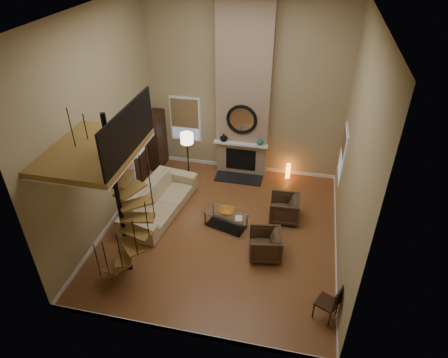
% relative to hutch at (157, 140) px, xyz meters
% --- Properties ---
extents(ground, '(6.00, 6.50, 0.01)m').
position_rel_hutch_xyz_m(ground, '(2.78, -2.83, -0.95)').
color(ground, '#985D31').
rests_on(ground, ground).
extents(back_wall, '(6.00, 0.02, 5.50)m').
position_rel_hutch_xyz_m(back_wall, '(2.78, 0.42, 1.80)').
color(back_wall, tan).
rests_on(back_wall, ground).
extents(front_wall, '(6.00, 0.02, 5.50)m').
position_rel_hutch_xyz_m(front_wall, '(2.78, -6.08, 1.80)').
color(front_wall, tan).
rests_on(front_wall, ground).
extents(left_wall, '(0.02, 6.50, 5.50)m').
position_rel_hutch_xyz_m(left_wall, '(-0.22, -2.83, 1.80)').
color(left_wall, tan).
rests_on(left_wall, ground).
extents(right_wall, '(0.02, 6.50, 5.50)m').
position_rel_hutch_xyz_m(right_wall, '(5.78, -2.83, 1.80)').
color(right_wall, tan).
rests_on(right_wall, ground).
extents(ceiling, '(6.00, 6.50, 0.01)m').
position_rel_hutch_xyz_m(ceiling, '(2.78, -2.83, 4.54)').
color(ceiling, silver).
rests_on(ceiling, back_wall).
extents(baseboard_back, '(6.00, 0.02, 0.12)m').
position_rel_hutch_xyz_m(baseboard_back, '(2.78, 0.41, -0.89)').
color(baseboard_back, white).
rests_on(baseboard_back, ground).
extents(baseboard_front, '(6.00, 0.02, 0.12)m').
position_rel_hutch_xyz_m(baseboard_front, '(2.78, -6.07, -0.89)').
color(baseboard_front, white).
rests_on(baseboard_front, ground).
extents(baseboard_left, '(0.02, 6.50, 0.12)m').
position_rel_hutch_xyz_m(baseboard_left, '(-0.21, -2.83, -0.89)').
color(baseboard_left, white).
rests_on(baseboard_left, ground).
extents(baseboard_right, '(0.02, 6.50, 0.12)m').
position_rel_hutch_xyz_m(baseboard_right, '(5.77, -2.83, -0.89)').
color(baseboard_right, white).
rests_on(baseboard_right, ground).
extents(chimney_breast, '(1.60, 0.38, 5.50)m').
position_rel_hutch_xyz_m(chimney_breast, '(2.78, 0.23, 1.80)').
color(chimney_breast, '#987D63').
rests_on(chimney_breast, ground).
extents(hearth, '(1.50, 0.60, 0.04)m').
position_rel_hutch_xyz_m(hearth, '(2.78, -0.26, -0.93)').
color(hearth, black).
rests_on(hearth, ground).
extents(firebox, '(0.95, 0.02, 0.72)m').
position_rel_hutch_xyz_m(firebox, '(2.78, 0.03, -0.40)').
color(firebox, black).
rests_on(firebox, chimney_breast).
extents(mantel, '(1.70, 0.18, 0.06)m').
position_rel_hutch_xyz_m(mantel, '(2.78, -0.05, 0.20)').
color(mantel, white).
rests_on(mantel, chimney_breast).
extents(mirror_frame, '(0.94, 0.10, 0.94)m').
position_rel_hutch_xyz_m(mirror_frame, '(2.78, 0.01, 1.00)').
color(mirror_frame, black).
rests_on(mirror_frame, chimney_breast).
extents(mirror_disc, '(0.80, 0.01, 0.80)m').
position_rel_hutch_xyz_m(mirror_disc, '(2.78, 0.02, 1.00)').
color(mirror_disc, white).
rests_on(mirror_disc, chimney_breast).
extents(vase_left, '(0.24, 0.24, 0.25)m').
position_rel_hutch_xyz_m(vase_left, '(2.23, -0.01, 0.35)').
color(vase_left, black).
rests_on(vase_left, mantel).
extents(vase_right, '(0.20, 0.20, 0.21)m').
position_rel_hutch_xyz_m(vase_right, '(3.38, -0.01, 0.33)').
color(vase_right, '#185650').
rests_on(vase_right, mantel).
extents(window_back, '(1.02, 0.06, 1.52)m').
position_rel_hutch_xyz_m(window_back, '(0.88, 0.39, 0.67)').
color(window_back, white).
rests_on(window_back, back_wall).
extents(window_right, '(0.06, 1.02, 1.52)m').
position_rel_hutch_xyz_m(window_right, '(5.76, -0.83, 0.68)').
color(window_right, white).
rests_on(window_right, right_wall).
extents(entry_door, '(0.10, 1.05, 2.16)m').
position_rel_hutch_xyz_m(entry_door, '(-0.17, -1.03, 0.10)').
color(entry_door, white).
rests_on(entry_door, ground).
extents(loft, '(1.70, 2.20, 1.09)m').
position_rel_hutch_xyz_m(loft, '(0.74, -4.63, 2.29)').
color(loft, olive).
rests_on(loft, left_wall).
extents(spiral_stair, '(1.47, 1.47, 4.06)m').
position_rel_hutch_xyz_m(spiral_stair, '(1.00, -4.62, 0.83)').
color(spiral_stair, black).
rests_on(spiral_stair, ground).
extents(hutch, '(0.39, 0.84, 1.87)m').
position_rel_hutch_xyz_m(hutch, '(0.00, 0.00, 0.00)').
color(hutch, black).
rests_on(hutch, ground).
extents(sofa, '(1.48, 2.96, 0.83)m').
position_rel_hutch_xyz_m(sofa, '(0.91, -2.36, -0.55)').
color(sofa, '#C5B089').
rests_on(sofa, ground).
extents(armchair_near, '(0.83, 0.81, 0.72)m').
position_rel_hutch_xyz_m(armchair_near, '(4.44, -1.96, -0.60)').
color(armchair_near, '#473221').
rests_on(armchair_near, ground).
extents(armchair_far, '(0.90, 0.88, 0.71)m').
position_rel_hutch_xyz_m(armchair_far, '(4.12, -3.48, -0.60)').
color(armchair_far, '#473221').
rests_on(armchair_far, ground).
extents(coffee_table, '(1.25, 0.86, 0.44)m').
position_rel_hutch_xyz_m(coffee_table, '(2.88, -2.64, -0.67)').
color(coffee_table, silver).
rests_on(coffee_table, ground).
extents(bowl, '(0.40, 0.40, 0.10)m').
position_rel_hutch_xyz_m(bowl, '(2.88, -2.59, -0.45)').
color(bowl, orange).
rests_on(bowl, coffee_table).
extents(book, '(0.22, 0.27, 0.02)m').
position_rel_hutch_xyz_m(book, '(3.23, -2.79, -0.49)').
color(book, gray).
rests_on(book, coffee_table).
extents(floor_lamp, '(0.38, 0.38, 1.70)m').
position_rel_hutch_xyz_m(floor_lamp, '(1.28, -0.77, 0.46)').
color(floor_lamp, black).
rests_on(floor_lamp, ground).
extents(accent_lamp, '(0.14, 0.14, 0.50)m').
position_rel_hutch_xyz_m(accent_lamp, '(4.30, 0.16, -0.70)').
color(accent_lamp, orange).
rests_on(accent_lamp, ground).
extents(side_chair, '(0.55, 0.53, 0.92)m').
position_rel_hutch_xyz_m(side_chair, '(5.59, -5.06, -0.42)').
color(side_chair, black).
rests_on(side_chair, ground).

